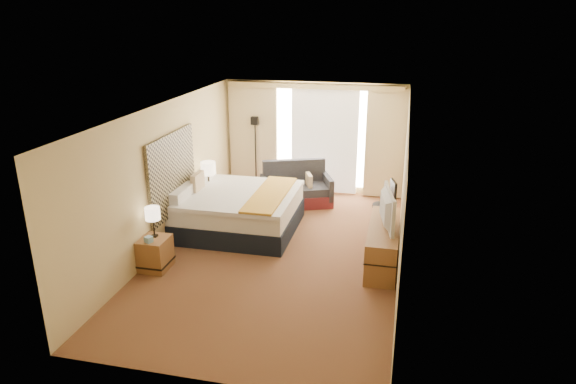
% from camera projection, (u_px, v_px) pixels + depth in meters
% --- Properties ---
extents(floor, '(4.20, 7.00, 0.02)m').
position_uv_depth(floor, '(279.00, 252.00, 9.23)').
color(floor, '#5A1919').
rests_on(floor, ground).
extents(ceiling, '(4.20, 7.00, 0.02)m').
position_uv_depth(ceiling, '(278.00, 108.00, 8.37)').
color(ceiling, white).
rests_on(ceiling, wall_back).
extents(wall_back, '(4.20, 0.02, 2.60)m').
position_uv_depth(wall_back, '(314.00, 138.00, 12.02)').
color(wall_back, tan).
rests_on(wall_back, ground).
extents(wall_front, '(4.20, 0.02, 2.60)m').
position_uv_depth(wall_front, '(201.00, 283.00, 5.58)').
color(wall_front, tan).
rests_on(wall_front, ground).
extents(wall_left, '(0.02, 7.00, 2.60)m').
position_uv_depth(wall_left, '(165.00, 176.00, 9.24)').
color(wall_left, tan).
rests_on(wall_left, ground).
extents(wall_right, '(0.02, 7.00, 2.60)m').
position_uv_depth(wall_right, '(403.00, 193.00, 8.36)').
color(wall_right, tan).
rests_on(wall_right, ground).
extents(headboard, '(0.06, 1.85, 1.50)m').
position_uv_depth(headboard, '(172.00, 174.00, 9.43)').
color(headboard, black).
rests_on(headboard, wall_left).
extents(nightstand_left, '(0.45, 0.52, 0.55)m').
position_uv_depth(nightstand_left, '(155.00, 253.00, 8.57)').
color(nightstand_left, olive).
rests_on(nightstand_left, floor).
extents(nightstand_right, '(0.45, 0.52, 0.55)m').
position_uv_depth(nightstand_right, '(210.00, 202.00, 10.87)').
color(nightstand_right, olive).
rests_on(nightstand_right, floor).
extents(media_dresser, '(0.50, 1.80, 0.70)m').
position_uv_depth(media_dresser, '(383.00, 244.00, 8.73)').
color(media_dresser, olive).
rests_on(media_dresser, floor).
extents(window, '(2.30, 0.02, 2.30)m').
position_uv_depth(window, '(325.00, 138.00, 11.93)').
color(window, white).
rests_on(window, wall_back).
extents(curtains, '(4.12, 0.19, 2.56)m').
position_uv_depth(curtains, '(313.00, 134.00, 11.88)').
color(curtains, beige).
rests_on(curtains, floor).
extents(bed, '(2.29, 2.09, 1.11)m').
position_uv_depth(bed, '(237.00, 210.00, 10.09)').
color(bed, black).
rests_on(bed, floor).
extents(loveseat, '(1.72, 1.33, 0.95)m').
position_uv_depth(loveseat, '(296.00, 191.00, 11.47)').
color(loveseat, maroon).
rests_on(loveseat, floor).
extents(floor_lamp, '(0.23, 0.23, 1.78)m').
position_uv_depth(floor_lamp, '(255.00, 138.00, 12.14)').
color(floor_lamp, black).
rests_on(floor_lamp, floor).
extents(desk_chair, '(0.49, 0.49, 1.00)m').
position_uv_depth(desk_chair, '(386.00, 208.00, 10.10)').
color(desk_chair, black).
rests_on(desk_chair, floor).
extents(lamp_left, '(0.25, 0.25, 0.52)m').
position_uv_depth(lamp_left, '(153.00, 214.00, 8.41)').
color(lamp_left, black).
rests_on(lamp_left, nightstand_left).
extents(lamp_right, '(0.30, 0.30, 0.64)m').
position_uv_depth(lamp_right, '(208.00, 169.00, 10.53)').
color(lamp_right, black).
rests_on(lamp_right, nightstand_right).
extents(tissue_box, '(0.14, 0.14, 0.10)m').
position_uv_depth(tissue_box, '(149.00, 239.00, 8.32)').
color(tissue_box, '#7EABC2').
rests_on(tissue_box, nightstand_left).
extents(telephone, '(0.18, 0.15, 0.07)m').
position_uv_depth(telephone, '(216.00, 187.00, 10.89)').
color(telephone, black).
rests_on(telephone, nightstand_right).
extents(television, '(0.32, 1.09, 0.62)m').
position_uv_depth(television, '(382.00, 208.00, 8.51)').
color(television, black).
rests_on(television, media_dresser).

